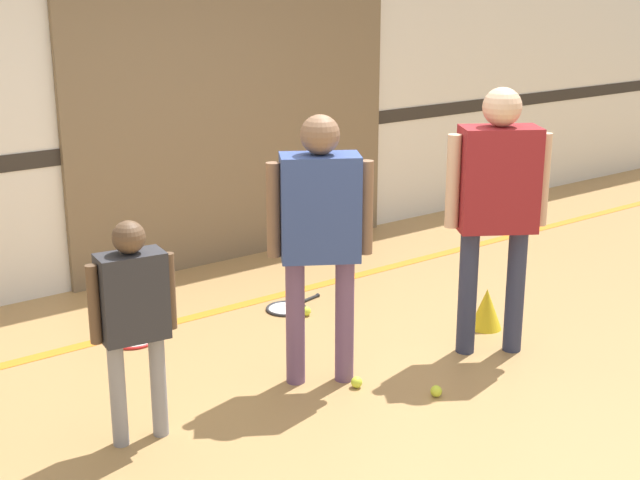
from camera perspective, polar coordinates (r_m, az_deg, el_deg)
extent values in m
plane|color=#A87F4C|center=(5.31, 1.50, -8.77)|extent=(16.00, 16.00, 0.00)
cube|color=silver|center=(6.90, -11.40, 10.65)|extent=(16.00, 0.06, 3.20)
cube|color=#2D2823|center=(6.95, -11.01, 5.91)|extent=(16.00, 0.01, 0.12)
cube|color=#756047|center=(7.29, -5.29, 7.66)|extent=(2.98, 0.05, 2.30)
cube|color=orange|center=(6.35, -6.33, -4.47)|extent=(14.40, 0.10, 0.01)
cylinder|color=#6B4C70|center=(5.11, -1.59, -5.25)|extent=(0.11, 0.11, 0.75)
cylinder|color=#6B4C70|center=(5.14, 1.58, -5.13)|extent=(0.11, 0.11, 0.75)
cube|color=#334784|center=(4.91, 0.00, 2.09)|extent=(0.50, 0.43, 0.59)
sphere|color=brown|center=(4.83, 0.00, 6.76)|extent=(0.22, 0.22, 0.22)
cylinder|color=brown|center=(4.90, -3.00, 1.92)|extent=(0.08, 0.08, 0.53)
cylinder|color=brown|center=(4.95, 2.97, 2.08)|extent=(0.08, 0.08, 0.53)
cylinder|color=gray|center=(4.60, -12.81, -9.60)|extent=(0.08, 0.08, 0.56)
cylinder|color=gray|center=(4.65, -10.30, -9.12)|extent=(0.08, 0.08, 0.56)
cube|color=#2D2D33|center=(4.43, -11.91, -3.56)|extent=(0.35, 0.22, 0.44)
sphere|color=brown|center=(4.34, -12.15, 0.17)|extent=(0.16, 0.16, 0.16)
cylinder|color=brown|center=(4.38, -14.28, -4.02)|extent=(0.06, 0.06, 0.39)
cylinder|color=brown|center=(4.49, -9.59, -3.24)|extent=(0.06, 0.06, 0.39)
cylinder|color=#2D334C|center=(5.66, 12.39, -3.18)|extent=(0.12, 0.12, 0.79)
cylinder|color=#2D334C|center=(5.58, 9.43, -3.31)|extent=(0.12, 0.12, 0.79)
cube|color=maroon|center=(5.42, 11.32, 3.84)|extent=(0.53, 0.46, 0.63)
sphere|color=#DBAD89|center=(5.35, 11.59, 8.34)|extent=(0.23, 0.23, 0.23)
cylinder|color=#DBAD89|center=(5.51, 14.05, 3.77)|extent=(0.08, 0.08, 0.56)
cylinder|color=#DBAD89|center=(5.36, 8.51, 3.73)|extent=(0.08, 0.08, 0.56)
torus|color=#28282D|center=(6.33, -2.17, -4.40)|extent=(0.35, 0.35, 0.02)
cylinder|color=silver|center=(6.33, -2.17, -4.40)|extent=(0.25, 0.25, 0.01)
cylinder|color=black|center=(6.50, -0.75, -3.82)|extent=(0.21, 0.07, 0.02)
sphere|color=black|center=(6.57, -0.15, -3.57)|extent=(0.03, 0.03, 0.03)
torus|color=red|center=(5.93, -11.88, -6.25)|extent=(0.34, 0.34, 0.02)
cylinder|color=silver|center=(5.93, -11.88, -6.25)|extent=(0.27, 0.27, 0.01)
cylinder|color=black|center=(6.16, -12.76, -5.42)|extent=(0.04, 0.24, 0.02)
sphere|color=black|center=(6.26, -13.13, -5.07)|extent=(0.03, 0.03, 0.03)
sphere|color=#CCE038|center=(5.18, 2.36, -9.08)|extent=(0.07, 0.07, 0.07)
sphere|color=#CCE038|center=(6.21, -0.89, -4.58)|extent=(0.07, 0.07, 0.07)
sphere|color=#CCE038|center=(5.11, 7.45, -9.57)|extent=(0.07, 0.07, 0.07)
cone|color=yellow|center=(6.06, 10.61, -4.34)|extent=(0.21, 0.21, 0.28)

